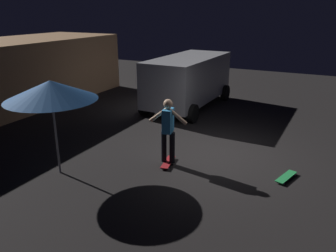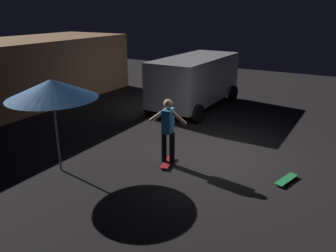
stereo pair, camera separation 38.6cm
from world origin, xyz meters
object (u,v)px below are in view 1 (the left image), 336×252
parked_van (188,79)px  skateboard_spare (286,177)px  skater (168,127)px  skateboard_ridden (168,162)px  patio_umbrella (51,90)px

parked_van → skateboard_spare: 6.63m
skater → skateboard_spare: bearing=-79.2°
parked_van → skateboard_ridden: (-5.21, -1.71, -1.11)m
skateboard_ridden → skateboard_spare: 2.91m
skateboard_spare → skater: bearing=100.8°
patio_umbrella → parked_van: bearing=-3.7°
skater → parked_van: bearing=18.2°
parked_van → skater: 5.49m
skateboard_ridden → skater: 0.98m
patio_umbrella → skateboard_spare: patio_umbrella is taller
skateboard_ridden → parked_van: bearing=18.2°
patio_umbrella → skater: (1.62, -2.16, -1.04)m
parked_van → skateboard_spare: size_ratio=5.77×
parked_van → skater: parked_van is taller
parked_van → skateboard_ridden: size_ratio=5.78×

